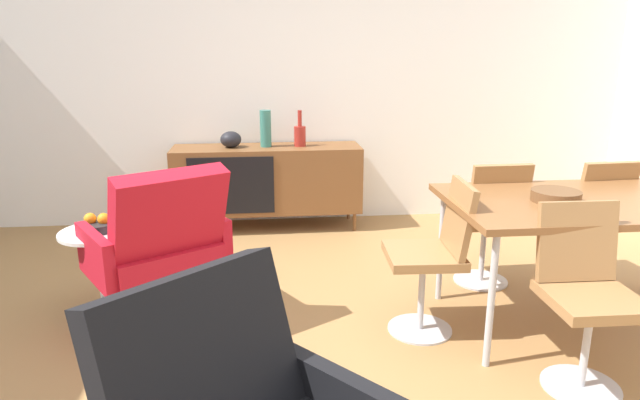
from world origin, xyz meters
TOP-DOWN VIEW (x-y plane):
  - ground_plane at (0.00, 0.00)m, footprint 8.32×8.32m
  - wall_back at (0.00, 2.60)m, footprint 6.80×0.12m
  - sideboard at (-0.13, 2.30)m, footprint 1.60×0.45m
  - vase_cobalt at (0.16, 2.30)m, footprint 0.10×0.10m
  - vase_sculptural_dark at (-0.43, 2.30)m, footprint 0.18×0.18m
  - vase_ceramic_small at (-0.13, 2.30)m, footprint 0.09×0.09m
  - dining_table at (1.64, 0.34)m, footprint 1.60×0.90m
  - wooden_bowl_on_table at (1.40, 0.32)m, footprint 0.26×0.26m
  - dining_chair_back_right at (1.99, 0.90)m, footprint 0.43×0.45m
  - dining_chair_front_left at (1.29, -0.22)m, footprint 0.41×0.43m
  - dining_chair_back_left at (1.29, 0.90)m, footprint 0.41×0.43m
  - dining_chair_near_window at (0.75, 0.34)m, footprint 0.45×0.42m
  - lounge_chair_red at (-0.75, 0.58)m, footprint 0.89×0.88m
  - side_table_round at (-1.13, 0.74)m, footprint 0.44×0.44m
  - fruit_bowl at (-1.13, 0.75)m, footprint 0.20×0.20m

SIDE VIEW (x-z plane):
  - ground_plane at x=0.00m, z-range 0.00..0.00m
  - side_table_round at x=-1.13m, z-range 0.06..0.58m
  - sideboard at x=-0.13m, z-range 0.08..0.80m
  - lounge_chair_red at x=-0.75m, z-range -0.01..0.94m
  - dining_chair_back_right at x=1.99m, z-range 0.04..0.90m
  - dining_chair_front_left at x=1.29m, z-range 0.04..0.90m
  - dining_chair_back_left at x=1.29m, z-range 0.04..0.90m
  - dining_chair_near_window at x=0.75m, z-range 0.04..0.90m
  - fruit_bowl at x=-1.13m, z-range 0.50..0.61m
  - dining_table at x=1.64m, z-range 0.33..1.07m
  - wooden_bowl_on_table at x=1.40m, z-range 0.74..0.80m
  - vase_sculptural_dark at x=-0.43m, z-range 0.72..0.86m
  - vase_cobalt at x=0.16m, z-range 0.67..0.97m
  - vase_ceramic_small at x=-0.13m, z-range 0.72..1.03m
  - wall_back at x=0.00m, z-range 0.00..2.80m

